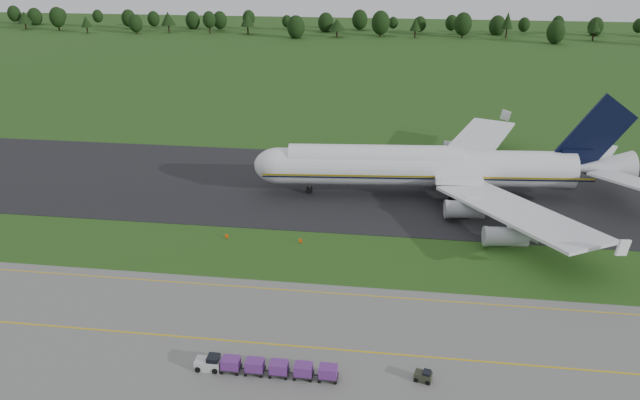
# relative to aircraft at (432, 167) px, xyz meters

# --- Properties ---
(ground) EXTENTS (600.00, 600.00, 0.00)m
(ground) POSITION_rel_aircraft_xyz_m (-19.89, -26.32, -5.42)
(ground) COLOR #214615
(ground) RESTS_ON ground
(taxiway) EXTENTS (300.00, 40.00, 0.08)m
(taxiway) POSITION_rel_aircraft_xyz_m (-19.89, 1.68, -5.38)
(taxiway) COLOR black
(taxiway) RESTS_ON ground
(apron_markings) EXTENTS (300.00, 30.20, 0.01)m
(apron_markings) POSITION_rel_aircraft_xyz_m (-19.89, -53.30, -5.36)
(apron_markings) COLOR gold
(apron_markings) RESTS_ON apron
(tree_line) EXTENTS (530.79, 23.71, 11.97)m
(tree_line) POSITION_rel_aircraft_xyz_m (-20.44, 194.81, 0.79)
(tree_line) COLOR black
(tree_line) RESTS_ON ground
(aircraft) EXTENTS (67.73, 65.65, 18.99)m
(aircraft) POSITION_rel_aircraft_xyz_m (0.00, 0.00, 0.00)
(aircraft) COLOR white
(aircraft) RESTS_ON ground
(baggage_train) EXTENTS (15.44, 1.64, 1.58)m
(baggage_train) POSITION_rel_aircraft_xyz_m (-18.93, -53.54, -4.51)
(baggage_train) COLOR silver
(baggage_train) RESTS_ON apron
(utility_cart) EXTENTS (1.98, 1.46, 0.98)m
(utility_cart) POSITION_rel_aircraft_xyz_m (-2.14, -52.41, -4.88)
(utility_cart) COLOR #2D3122
(utility_cart) RESTS_ON apron
(edge_markers) EXTENTS (12.11, 0.30, 0.60)m
(edge_markers) POSITION_rel_aircraft_xyz_m (-25.98, -22.20, -5.15)
(edge_markers) COLOR #F14D07
(edge_markers) RESTS_ON ground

